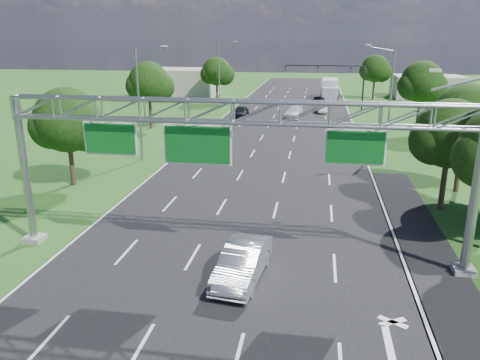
% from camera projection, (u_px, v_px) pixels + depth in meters
% --- Properties ---
extents(ground, '(220.00, 220.00, 0.00)m').
position_uv_depth(ground, '(267.00, 165.00, 41.28)').
color(ground, '#235118').
rests_on(ground, ground).
extents(road, '(18.00, 180.00, 0.02)m').
position_uv_depth(road, '(267.00, 165.00, 41.28)').
color(road, black).
rests_on(road, ground).
extents(road_flare, '(3.00, 30.00, 0.02)m').
position_uv_depth(road_flare, '(426.00, 253.00, 24.60)').
color(road_flare, black).
rests_on(road_flare, ground).
extents(sign_gantry, '(23.50, 1.00, 9.56)m').
position_uv_depth(sign_gantry, '(235.00, 124.00, 22.22)').
color(sign_gantry, gray).
rests_on(sign_gantry, ground).
extents(traffic_signal, '(12.21, 0.24, 7.00)m').
position_uv_depth(traffic_signal, '(341.00, 75.00, 71.59)').
color(traffic_signal, black).
rests_on(traffic_signal, ground).
extents(streetlight_l_near, '(2.97, 0.22, 10.16)m').
position_uv_depth(streetlight_l_near, '(141.00, 99.00, 41.39)').
color(streetlight_l_near, gray).
rests_on(streetlight_l_near, ground).
extents(streetlight_l_far, '(2.97, 0.22, 10.16)m').
position_uv_depth(streetlight_l_far, '(220.00, 71.00, 74.39)').
color(streetlight_l_far, gray).
rests_on(streetlight_l_far, ground).
extents(streetlight_r_mid, '(2.97, 0.22, 10.16)m').
position_uv_depth(streetlight_r_mid, '(389.00, 91.00, 47.30)').
color(streetlight_r_mid, gray).
rests_on(streetlight_r_mid, ground).
extents(tree_verge_la, '(5.76, 4.80, 7.40)m').
position_uv_depth(tree_verge_la, '(69.00, 123.00, 34.53)').
color(tree_verge_la, '#2D2116').
rests_on(tree_verge_la, ground).
extents(tree_verge_lb, '(5.76, 4.80, 8.06)m').
position_uv_depth(tree_verge_lb, '(150.00, 84.00, 56.33)').
color(tree_verge_lb, '#2D2116').
rests_on(tree_verge_lb, ground).
extents(tree_verge_lc, '(5.76, 4.80, 7.62)m').
position_uv_depth(tree_verge_lc, '(217.00, 73.00, 79.57)').
color(tree_verge_lc, '#2D2116').
rests_on(tree_verge_lc, ground).
extents(tree_verge_rd, '(5.76, 4.80, 8.28)m').
position_uv_depth(tree_verge_rd, '(422.00, 84.00, 54.12)').
color(tree_verge_rd, '#2D2116').
rests_on(tree_verge_rd, ground).
extents(tree_verge_re, '(5.76, 4.80, 7.84)m').
position_uv_depth(tree_verge_re, '(375.00, 70.00, 82.85)').
color(tree_verge_re, '#2D2116').
rests_on(tree_verge_re, ground).
extents(building_left, '(14.00, 10.00, 5.00)m').
position_uv_depth(building_left, '(180.00, 82.00, 89.22)').
color(building_left, '#ABA38F').
rests_on(building_left, ground).
extents(building_right, '(12.00, 9.00, 4.00)m').
position_uv_depth(building_right, '(427.00, 87.00, 85.99)').
color(building_right, '#ABA38F').
rests_on(building_right, ground).
extents(silver_sedan, '(2.35, 5.27, 1.68)m').
position_uv_depth(silver_sedan, '(242.00, 262.00, 21.75)').
color(silver_sedan, '#A9ADB5').
rests_on(silver_sedan, ground).
extents(car_queue_a, '(2.71, 5.43, 1.52)m').
position_uv_depth(car_queue_a, '(294.00, 112.00, 65.05)').
color(car_queue_a, silver).
rests_on(car_queue_a, ground).
extents(car_queue_b, '(2.32, 4.27, 1.14)m').
position_uv_depth(car_queue_b, '(318.00, 100.00, 78.89)').
color(car_queue_b, black).
rests_on(car_queue_b, ground).
extents(car_queue_c, '(1.88, 4.64, 1.58)m').
position_uv_depth(car_queue_c, '(241.00, 112.00, 65.24)').
color(car_queue_c, black).
rests_on(car_queue_c, ground).
extents(car_queue_d, '(1.72, 3.99, 1.28)m').
position_uv_depth(car_queue_d, '(322.00, 108.00, 69.49)').
color(car_queue_d, silver).
rests_on(car_queue_d, ground).
extents(box_truck, '(3.22, 9.45, 3.51)m').
position_uv_depth(box_truck, '(330.00, 90.00, 84.24)').
color(box_truck, beige).
rests_on(box_truck, ground).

